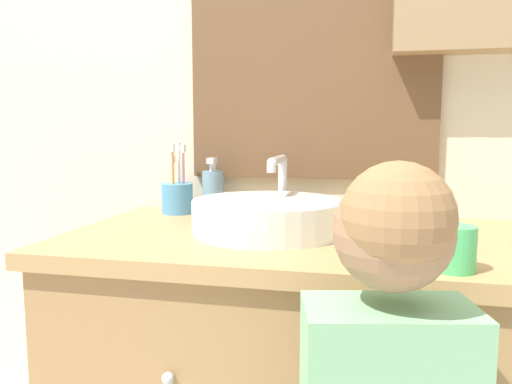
% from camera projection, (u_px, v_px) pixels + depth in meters
% --- Properties ---
extents(wall_back, '(3.20, 0.18, 2.50)m').
position_uv_depth(wall_back, '(349.00, 34.00, 1.36)').
color(wall_back, beige).
rests_on(wall_back, ground_plane).
extents(sink_basin, '(0.35, 0.40, 0.17)m').
position_uv_depth(sink_basin, '(269.00, 215.00, 1.14)').
color(sink_basin, white).
rests_on(sink_basin, vanity_counter).
extents(toothbrush_holder, '(0.09, 0.09, 0.20)m').
position_uv_depth(toothbrush_holder, '(177.00, 196.00, 1.40)').
color(toothbrush_holder, '#4C93C6').
rests_on(toothbrush_holder, vanity_counter).
extents(soap_dispenser, '(0.06, 0.06, 0.16)m').
position_uv_depth(soap_dispenser, '(213.00, 191.00, 1.40)').
color(soap_dispenser, '#6B93B2').
rests_on(soap_dispenser, vanity_counter).
extents(drinking_cup, '(0.07, 0.07, 0.08)m').
position_uv_depth(drinking_cup, '(454.00, 248.00, 0.83)').
color(drinking_cup, '#4CC670').
rests_on(drinking_cup, vanity_counter).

